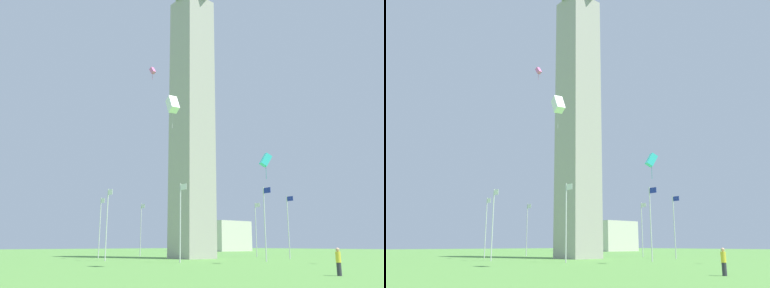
# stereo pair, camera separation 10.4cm
# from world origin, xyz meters

# --- Properties ---
(ground_plane) EXTENTS (260.00, 260.00, 0.00)m
(ground_plane) POSITION_xyz_m (0.00, 0.00, 0.00)
(ground_plane) COLOR #548C3D
(obelisk_monument) EXTENTS (4.93, 4.93, 44.85)m
(obelisk_monument) POSITION_xyz_m (0.00, 0.00, 22.42)
(obelisk_monument) COLOR #A8A399
(obelisk_monument) RESTS_ON ground
(flagpole_n) EXTENTS (1.12, 0.14, 8.51)m
(flagpole_n) POSITION_xyz_m (13.34, 0.00, 4.65)
(flagpole_n) COLOR silver
(flagpole_n) RESTS_ON ground
(flagpole_ne) EXTENTS (1.12, 0.14, 8.51)m
(flagpole_ne) POSITION_xyz_m (9.45, 9.39, 4.65)
(flagpole_ne) COLOR silver
(flagpole_ne) RESTS_ON ground
(flagpole_e) EXTENTS (1.12, 0.14, 8.51)m
(flagpole_e) POSITION_xyz_m (0.06, 13.28, 4.65)
(flagpole_e) COLOR silver
(flagpole_e) RESTS_ON ground
(flagpole_se) EXTENTS (1.12, 0.14, 8.51)m
(flagpole_se) POSITION_xyz_m (-9.33, 9.39, 4.65)
(flagpole_se) COLOR silver
(flagpole_se) RESTS_ON ground
(flagpole_s) EXTENTS (1.12, 0.14, 8.51)m
(flagpole_s) POSITION_xyz_m (-13.22, 0.00, 4.65)
(flagpole_s) COLOR silver
(flagpole_s) RESTS_ON ground
(flagpole_sw) EXTENTS (1.12, 0.14, 8.51)m
(flagpole_sw) POSITION_xyz_m (-9.33, -9.39, 4.65)
(flagpole_sw) COLOR silver
(flagpole_sw) RESTS_ON ground
(flagpole_w) EXTENTS (1.12, 0.14, 8.51)m
(flagpole_w) POSITION_xyz_m (0.06, -13.28, 4.65)
(flagpole_w) COLOR silver
(flagpole_w) RESTS_ON ground
(flagpole_nw) EXTENTS (1.12, 0.14, 8.51)m
(flagpole_nw) POSITION_xyz_m (9.45, -9.39, 4.65)
(flagpole_nw) COLOR silver
(flagpole_nw) RESTS_ON ground
(person_yellow_shirt) EXTENTS (0.32, 0.32, 1.71)m
(person_yellow_shirt) POSITION_xyz_m (30.27, -12.96, 0.85)
(person_yellow_shirt) COLOR #2D2D38
(person_yellow_shirt) RESTS_ON ground
(kite_pink_box) EXTENTS (0.94, 0.59, 1.89)m
(kite_pink_box) POSITION_xyz_m (1.93, -8.53, 24.84)
(kite_pink_box) COLOR pink
(kite_white_box) EXTENTS (1.48, 1.01, 3.02)m
(kite_white_box) POSITION_xyz_m (17.43, -16.59, 13.98)
(kite_white_box) COLOR white
(kite_cyan_box) EXTENTS (1.19, 1.43, 2.68)m
(kite_cyan_box) POSITION_xyz_m (17.92, -4.89, 10.38)
(kite_cyan_box) COLOR #33C6D1
(distant_building) EXTENTS (21.21, 12.03, 8.41)m
(distant_building) POSITION_xyz_m (-47.99, 47.27, 4.20)
(distant_building) COLOR beige
(distant_building) RESTS_ON ground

